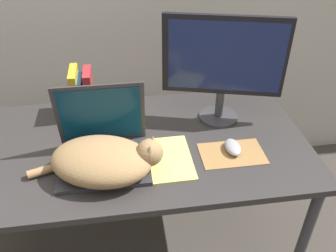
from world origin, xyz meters
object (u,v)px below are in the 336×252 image
external_monitor (224,63)px  notepad (166,159)px  cat (105,160)px  computer_mouse (233,147)px  laptop (103,148)px  book_row (82,93)px

external_monitor → notepad: size_ratio=1.85×
cat → external_monitor: external_monitor is taller
external_monitor → computer_mouse: size_ratio=4.73×
external_monitor → notepad: (-0.28, -0.26, -0.27)m
laptop → external_monitor: bearing=22.8°
computer_mouse → book_row: (-0.60, 0.37, 0.09)m
book_row → notepad: book_row is taller
book_row → notepad: size_ratio=0.82×
laptop → notepad: bearing=-9.4°
notepad → computer_mouse: bearing=3.0°
laptop → notepad: laptop is taller
laptop → book_row: (-0.09, 0.34, 0.05)m
laptop → cat: laptop is taller
external_monitor → book_row: (-0.61, 0.13, -0.17)m
computer_mouse → external_monitor: bearing=88.8°
laptop → cat: (0.01, -0.09, 0.01)m
cat → external_monitor: size_ratio=1.01×
cat → computer_mouse: 0.51m
computer_mouse → notepad: computer_mouse is taller
computer_mouse → book_row: book_row is taller
external_monitor → notepad: external_monitor is taller
external_monitor → laptop: bearing=-157.2°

